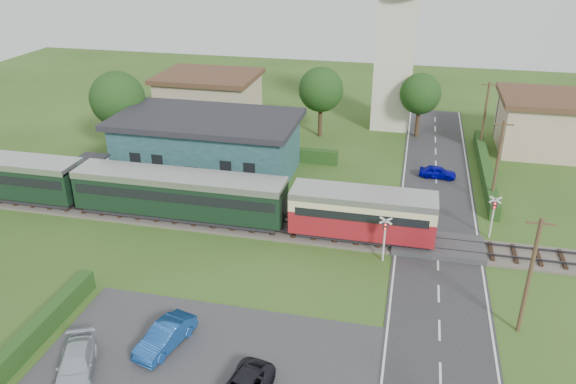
% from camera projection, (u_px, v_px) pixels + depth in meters
% --- Properties ---
extents(ground, '(120.00, 120.00, 0.00)m').
position_uv_depth(ground, '(290.00, 246.00, 39.04)').
color(ground, '#2D4C19').
extents(railway_track, '(76.00, 3.20, 0.49)m').
position_uv_depth(railway_track, '(296.00, 231.00, 40.76)').
color(railway_track, '#4C443D').
rests_on(railway_track, ground).
extents(road, '(6.00, 70.00, 0.05)m').
position_uv_depth(road, '(438.00, 263.00, 37.00)').
color(road, '#28282B').
rests_on(road, ground).
extents(car_park, '(17.00, 9.00, 0.08)m').
position_uv_depth(car_park, '(210.00, 359.00, 28.76)').
color(car_park, '#333335').
rests_on(car_park, ground).
extents(crossing_deck, '(6.20, 3.40, 0.45)m').
position_uv_depth(crossing_deck, '(438.00, 246.00, 38.67)').
color(crossing_deck, '#333335').
rests_on(crossing_deck, ground).
extents(platform, '(30.00, 3.00, 0.45)m').
position_uv_depth(platform, '(185.00, 198.00, 45.56)').
color(platform, gray).
rests_on(platform, ground).
extents(equipment_hut, '(2.30, 2.30, 2.55)m').
position_uv_depth(equipment_hut, '(93.00, 172.00, 46.54)').
color(equipment_hut, beige).
rests_on(equipment_hut, platform).
extents(station_building, '(16.00, 9.00, 5.30)m').
position_uv_depth(station_building, '(208.00, 145.00, 49.61)').
color(station_building, '#1F4146').
rests_on(station_building, ground).
extents(train, '(43.20, 2.90, 3.40)m').
position_uv_depth(train, '(140.00, 190.00, 42.33)').
color(train, '#232328').
rests_on(train, ground).
extents(church_tower, '(6.00, 6.00, 17.60)m').
position_uv_depth(church_tower, '(397.00, 32.00, 58.33)').
color(church_tower, beige).
rests_on(church_tower, ground).
extents(house_west, '(10.80, 8.80, 5.50)m').
position_uv_depth(house_west, '(209.00, 98.00, 62.93)').
color(house_west, tan).
rests_on(house_west, ground).
extents(house_east, '(8.80, 8.80, 5.50)m').
position_uv_depth(house_east, '(543.00, 123.00, 54.93)').
color(house_east, tan).
rests_on(house_east, ground).
extents(hedge_carpark, '(0.80, 9.00, 1.20)m').
position_uv_depth(hedge_carpark, '(44.00, 324.00, 30.45)').
color(hedge_carpark, '#193814').
rests_on(hedge_carpark, ground).
extents(hedge_roadside, '(0.80, 18.00, 1.20)m').
position_uv_depth(hedge_roadside, '(485.00, 169.00, 50.00)').
color(hedge_roadside, '#193814').
rests_on(hedge_roadside, ground).
extents(hedge_station, '(22.00, 0.80, 1.30)m').
position_uv_depth(hedge_station, '(225.00, 149.00, 54.46)').
color(hedge_station, '#193814').
rests_on(hedge_station, ground).
extents(tree_a, '(5.20, 5.20, 8.00)m').
position_uv_depth(tree_a, '(118.00, 99.00, 53.15)').
color(tree_a, '#332316').
rests_on(tree_a, ground).
extents(tree_b, '(4.60, 4.60, 7.34)m').
position_uv_depth(tree_b, '(321.00, 90.00, 57.57)').
color(tree_b, '#332316').
rests_on(tree_b, ground).
extents(tree_c, '(4.20, 4.20, 6.78)m').
position_uv_depth(tree_c, '(420.00, 94.00, 57.46)').
color(tree_c, '#332316').
rests_on(tree_c, ground).
extents(utility_pole_b, '(1.40, 0.22, 7.00)m').
position_uv_depth(utility_pole_b, '(530.00, 275.00, 29.32)').
color(utility_pole_b, '#473321').
rests_on(utility_pole_b, ground).
extents(utility_pole_c, '(1.40, 0.22, 7.00)m').
position_uv_depth(utility_pole_c, '(498.00, 162.00, 43.42)').
color(utility_pole_c, '#473321').
rests_on(utility_pole_c, ground).
extents(utility_pole_d, '(1.40, 0.22, 7.00)m').
position_uv_depth(utility_pole_d, '(485.00, 116.00, 53.99)').
color(utility_pole_d, '#473321').
rests_on(utility_pole_d, ground).
extents(crossing_signal_near, '(0.84, 0.28, 3.28)m').
position_uv_depth(crossing_signal_near, '(385.00, 232.00, 36.47)').
color(crossing_signal_near, silver).
rests_on(crossing_signal_near, ground).
extents(crossing_signal_far, '(0.84, 0.28, 3.28)m').
position_uv_depth(crossing_signal_far, '(494.00, 211.00, 39.23)').
color(crossing_signal_far, silver).
rests_on(crossing_signal_far, ground).
extents(streetlamp_west, '(0.30, 0.30, 5.15)m').
position_uv_depth(streetlamp_west, '(131.00, 104.00, 59.84)').
color(streetlamp_west, '#3F3F47').
rests_on(streetlamp_west, ground).
extents(streetlamp_east, '(0.30, 0.30, 5.15)m').
position_uv_depth(streetlamp_east, '(498.00, 109.00, 58.28)').
color(streetlamp_east, '#3F3F47').
rests_on(streetlamp_east, ground).
extents(car_on_road, '(3.22, 1.43, 1.08)m').
position_uv_depth(car_on_road, '(438.00, 172.00, 49.42)').
color(car_on_road, '#0503A5').
rests_on(car_on_road, road).
extents(car_park_blue, '(2.30, 4.13, 1.29)m').
position_uv_depth(car_park_blue, '(165.00, 336.00, 29.33)').
color(car_park_blue, navy).
rests_on(car_park_blue, car_park).
extents(car_park_silver, '(3.22, 4.53, 1.22)m').
position_uv_depth(car_park_silver, '(76.00, 364.00, 27.50)').
color(car_park_silver, silver).
rests_on(car_park_silver, car_park).
extents(pedestrian_near, '(0.61, 0.47, 1.50)m').
position_uv_depth(pedestrian_near, '(251.00, 195.00, 43.76)').
color(pedestrian_near, gray).
rests_on(pedestrian_near, platform).
extents(pedestrian_far, '(0.81, 0.92, 1.58)m').
position_uv_depth(pedestrian_far, '(129.00, 183.00, 45.63)').
color(pedestrian_far, gray).
rests_on(pedestrian_far, platform).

